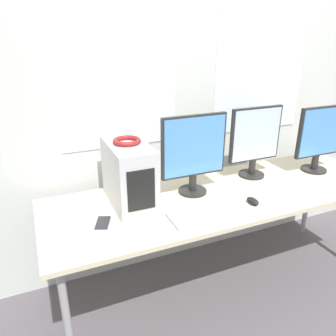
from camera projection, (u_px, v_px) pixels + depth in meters
The scene contains 12 objects.
ground_plane at pixel (250, 322), 2.09m from camera, with size 14.00×14.00×0.00m, color #565156.
wall_back at pixel (193, 88), 2.32m from camera, with size 8.00×0.07×2.70m.
desk at pixel (225, 199), 2.14m from camera, with size 2.31×0.74×0.76m.
pc_tower at pixel (129, 175), 1.90m from camera, with size 0.22×0.45×0.38m.
headphones at pixel (127, 141), 1.82m from camera, with size 0.16×0.16×0.03m.
monitor_main at pixel (194, 152), 2.01m from camera, with size 0.43×0.18×0.51m.
monitor_right_near at pixel (255, 140), 2.26m from camera, with size 0.39×0.18×0.50m.
monitor_right_far at pixel (320, 137), 2.35m from camera, with size 0.40×0.18×0.48m.
keyboard at pixel (211, 213), 1.85m from camera, with size 0.49×0.18×0.02m.
mouse at pixel (253, 201), 1.97m from camera, with size 0.05×0.10×0.04m.
cell_phone at pixel (103, 223), 1.76m from camera, with size 0.11×0.14×0.01m.
paper_sheet_left at pixel (99, 238), 1.64m from camera, with size 0.29×0.34×0.00m.
Camera 1 is at (-1.09, -1.23, 1.70)m, focal length 35.00 mm.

